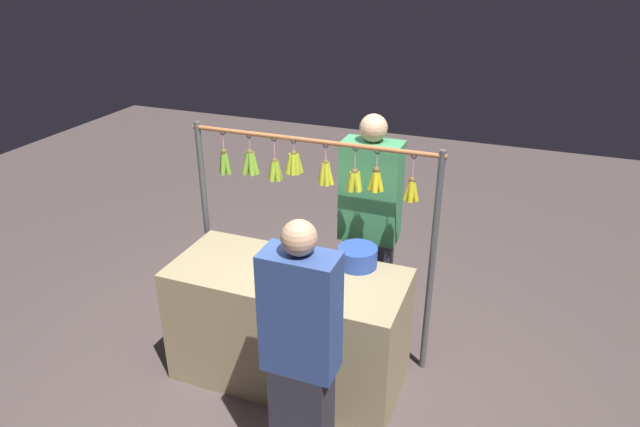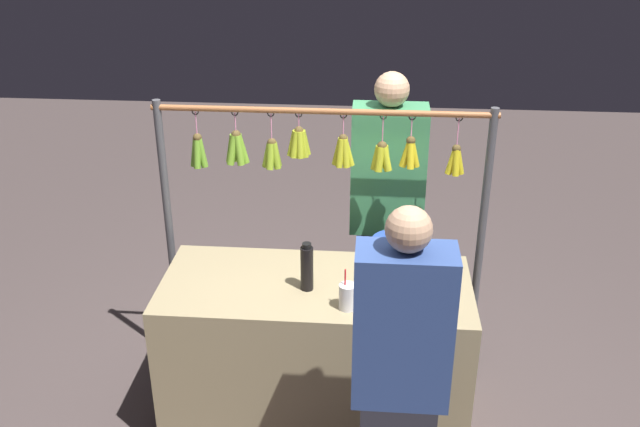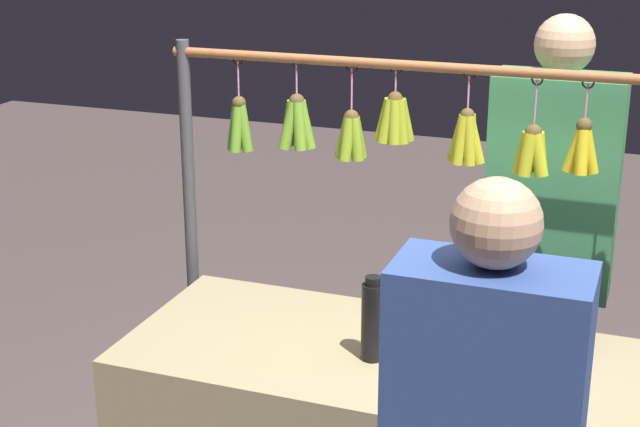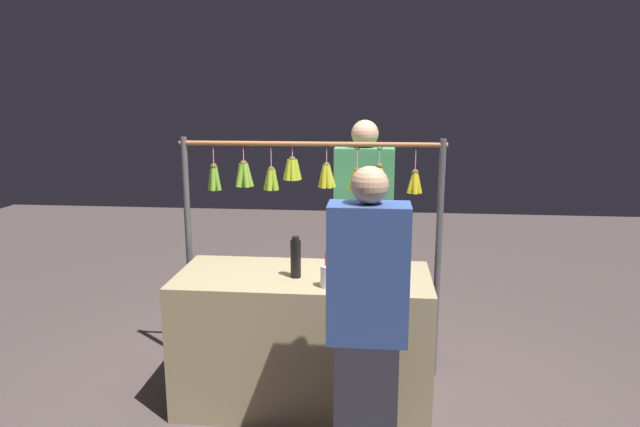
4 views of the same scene
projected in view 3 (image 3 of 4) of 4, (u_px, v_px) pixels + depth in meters
The scene contains 5 objects.
display_rack at pixel (424, 192), 3.10m from camera, with size 1.81×0.12×1.67m.
water_bottle at pixel (372, 320), 2.76m from camera, with size 0.06×0.06×0.26m.
blue_bucket at pixel (543, 319), 2.89m from camera, with size 0.27×0.27×0.14m, color #2B4AAD.
drink_cup at pixel (429, 375), 2.56m from camera, with size 0.08×0.08×0.21m.
vendor_person at pixel (546, 278), 3.32m from camera, with size 0.42×0.23×1.78m.
Camera 3 is at (-0.69, 2.47, 2.15)m, focal length 54.01 mm.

